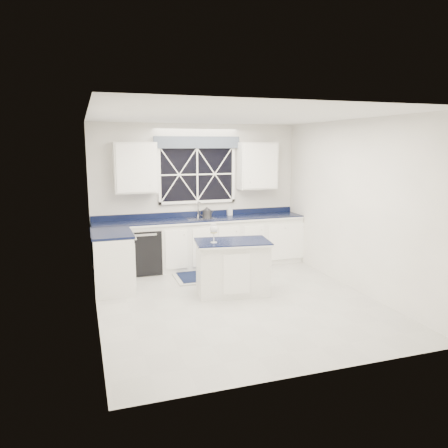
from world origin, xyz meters
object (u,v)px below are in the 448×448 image
object	(u,v)px
soap_bottle	(230,210)
island	(232,267)
wine_glass	(214,230)
dishwasher	(143,250)
kettle	(207,212)
faucet	(198,209)

from	to	relation	value
soap_bottle	island	bearing A→B (deg)	-107.67
island	wine_glass	distance (m)	0.69
island	soap_bottle	world-z (taller)	soap_bottle
dishwasher	soap_bottle	bearing A→B (deg)	6.56
dishwasher	island	bearing A→B (deg)	-53.98
kettle	wine_glass	size ratio (longest dim) A/B	0.99
dishwasher	kettle	world-z (taller)	kettle
kettle	wine_glass	distance (m)	1.80
dishwasher	soap_bottle	world-z (taller)	soap_bottle
dishwasher	wine_glass	xyz separation A→B (m)	(0.85, -1.63, 0.63)
faucet	kettle	world-z (taller)	faucet
dishwasher	faucet	size ratio (longest dim) A/B	2.72
kettle	soap_bottle	size ratio (longest dim) A/B	1.41
faucet	wine_glass	bearing A→B (deg)	-97.79
wine_glass	dishwasher	bearing A→B (deg)	117.51
faucet	wine_glass	size ratio (longest dim) A/B	1.06
faucet	kettle	size ratio (longest dim) A/B	1.07
faucet	island	distance (m)	1.92
dishwasher	island	size ratio (longest dim) A/B	0.68
kettle	faucet	bearing A→B (deg)	162.06
dishwasher	faucet	xyz separation A→B (m)	(1.10, 0.19, 0.69)
dishwasher	soap_bottle	distance (m)	1.86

